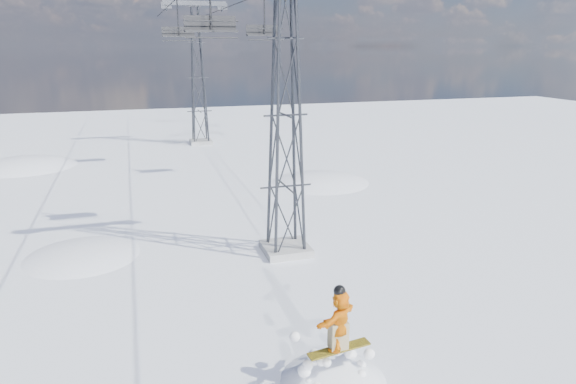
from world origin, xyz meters
name	(u,v)px	position (x,y,z in m)	size (l,w,h in m)	color
ground	(347,372)	(0.00, 0.00, 0.00)	(120.00, 120.00, 0.00)	white
snow_terrain	(148,322)	(-4.77, 21.24, -9.59)	(39.00, 37.00, 22.00)	white
lift_tower_near	(286,116)	(0.80, 8.00, 5.47)	(5.20, 1.80, 11.43)	#999999
lift_tower_far	(198,78)	(0.80, 33.00, 5.47)	(5.20, 1.80, 11.43)	#999999
lift_chair_near	(211,25)	(-1.40, 11.02, 8.78)	(2.09, 0.60, 2.59)	black
lift_chair_mid	(264,31)	(3.00, 19.55, 8.80)	(2.07, 0.59, 2.56)	black
lift_chair_far	(179,33)	(-1.40, 24.32, 8.80)	(2.07, 0.59, 2.56)	black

